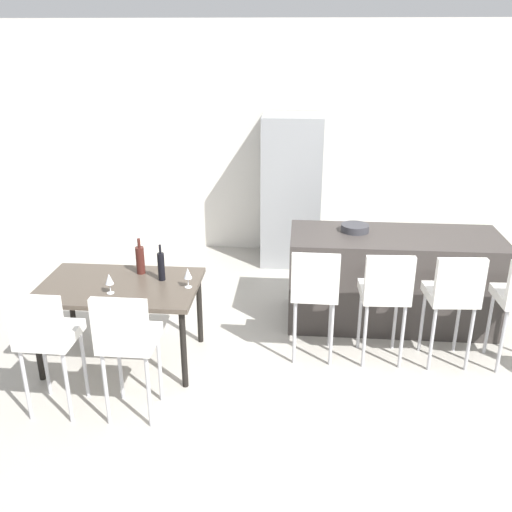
# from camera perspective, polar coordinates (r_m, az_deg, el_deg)

# --- Properties ---
(ground_plane) EXTENTS (10.00, 10.00, 0.00)m
(ground_plane) POSITION_cam_1_polar(r_m,az_deg,el_deg) (5.07, 10.08, -11.15)
(ground_plane) COLOR #ADA89E
(back_wall) EXTENTS (10.00, 0.12, 2.90)m
(back_wall) POSITION_cam_1_polar(r_m,az_deg,el_deg) (7.28, 8.97, 11.47)
(back_wall) COLOR silver
(back_wall) RESTS_ON ground_plane
(kitchen_island) EXTENTS (2.04, 0.80, 0.92)m
(kitchen_island) POSITION_cam_1_polar(r_m,az_deg,el_deg) (5.70, 13.78, -2.29)
(kitchen_island) COLOR #383330
(kitchen_island) RESTS_ON ground_plane
(bar_chair_left) EXTENTS (0.41, 0.41, 1.05)m
(bar_chair_left) POSITION_cam_1_polar(r_m,az_deg,el_deg) (4.82, 6.02, -3.24)
(bar_chair_left) COLOR silver
(bar_chair_left) RESTS_ON ground_plane
(bar_chair_middle) EXTENTS (0.42, 0.42, 1.05)m
(bar_chair_middle) POSITION_cam_1_polar(r_m,az_deg,el_deg) (4.87, 13.10, -3.43)
(bar_chair_middle) COLOR silver
(bar_chair_middle) RESTS_ON ground_plane
(bar_chair_right) EXTENTS (0.43, 0.43, 1.05)m
(bar_chair_right) POSITION_cam_1_polar(r_m,az_deg,el_deg) (4.99, 19.54, -3.55)
(bar_chair_right) COLOR silver
(bar_chair_right) RESTS_ON ground_plane
(dining_table) EXTENTS (1.35, 0.85, 0.74)m
(dining_table) POSITION_cam_1_polar(r_m,az_deg,el_deg) (4.92, -13.78, -3.56)
(dining_table) COLOR #4C4238
(dining_table) RESTS_ON ground_plane
(dining_chair_near) EXTENTS (0.41, 0.41, 1.05)m
(dining_chair_near) POSITION_cam_1_polar(r_m,az_deg,el_deg) (4.38, -20.78, -7.39)
(dining_chair_near) COLOR silver
(dining_chair_near) RESTS_ON ground_plane
(dining_chair_far) EXTENTS (0.40, 0.40, 1.05)m
(dining_chair_far) POSITION_cam_1_polar(r_m,az_deg,el_deg) (4.16, -13.10, -8.04)
(dining_chair_far) COLOR silver
(dining_chair_far) RESTS_ON ground_plane
(wine_bottle_far) EXTENTS (0.08, 0.08, 0.33)m
(wine_bottle_far) POSITION_cam_1_polar(r_m,az_deg,el_deg) (5.03, -11.77, -0.36)
(wine_bottle_far) COLOR #471E19
(wine_bottle_far) RESTS_ON dining_table
(wine_bottle_corner) EXTENTS (0.06, 0.06, 0.33)m
(wine_bottle_corner) POSITION_cam_1_polar(r_m,az_deg,el_deg) (4.85, -9.68, -1.02)
(wine_bottle_corner) COLOR black
(wine_bottle_corner) RESTS_ON dining_table
(wine_glass_left) EXTENTS (0.07, 0.07, 0.17)m
(wine_glass_left) POSITION_cam_1_polar(r_m,az_deg,el_deg) (4.70, -14.80, -2.33)
(wine_glass_left) COLOR silver
(wine_glass_left) RESTS_ON dining_table
(wine_glass_middle) EXTENTS (0.07, 0.07, 0.17)m
(wine_glass_middle) POSITION_cam_1_polar(r_m,az_deg,el_deg) (4.68, -7.00, -1.81)
(wine_glass_middle) COLOR silver
(wine_glass_middle) RESTS_ON dining_table
(refrigerator) EXTENTS (0.72, 0.68, 1.84)m
(refrigerator) POSITION_cam_1_polar(r_m,az_deg,el_deg) (6.95, 3.65, 6.71)
(refrigerator) COLOR #939699
(refrigerator) RESTS_ON ground_plane
(fruit_bowl) EXTENTS (0.27, 0.27, 0.07)m
(fruit_bowl) POSITION_cam_1_polar(r_m,az_deg,el_deg) (5.55, 10.10, 2.84)
(fruit_bowl) COLOR #333338
(fruit_bowl) RESTS_ON kitchen_island
(potted_plant) EXTENTS (0.33, 0.33, 0.54)m
(potted_plant) POSITION_cam_1_polar(r_m,az_deg,el_deg) (7.48, 22.15, 1.24)
(potted_plant) COLOR beige
(potted_plant) RESTS_ON ground_plane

